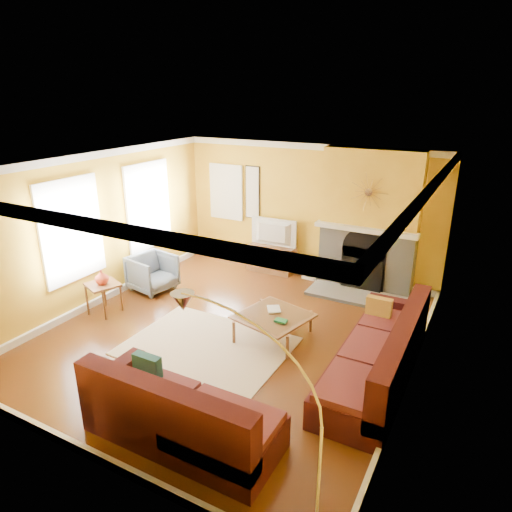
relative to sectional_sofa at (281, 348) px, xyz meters
The scene contains 27 objects.
floor 1.45m from the sectional_sofa, 149.29° to the left, with size 5.50×6.00×0.02m, color brown.
ceiling 2.65m from the sectional_sofa, 149.29° to the left, with size 5.50×6.00×0.02m, color white.
wall_back 4.00m from the sectional_sofa, 107.71° to the left, with size 5.50×0.02×2.70m, color gold.
wall_front 2.74m from the sectional_sofa, 117.23° to the right, with size 5.50×0.02×2.70m, color gold.
wall_left 4.11m from the sectional_sofa, 169.87° to the left, with size 0.02×6.00×2.70m, color gold.
wall_right 1.94m from the sectional_sofa, 24.13° to the left, with size 0.02×6.00×2.70m, color gold.
baseboard 1.43m from the sectional_sofa, 149.29° to the left, with size 5.50×6.00×0.12m, color white, non-canonical shape.
crown_molding 2.59m from the sectional_sofa, 149.29° to the left, with size 5.50×6.00×0.12m, color white, non-canonical shape.
window_left_near 4.51m from the sectional_sofa, 152.83° to the left, with size 0.06×1.22×1.72m, color white.
window_left_far 4.05m from the sectional_sofa, behind, with size 0.06×1.22×1.72m, color white.
window_back 4.92m from the sectional_sofa, 130.10° to the left, with size 0.82×0.06×1.22m, color white.
wall_art 4.56m from the sectional_sofa, 123.54° to the left, with size 0.34×0.04×1.14m, color white.
fireplace 3.62m from the sectional_sofa, 87.33° to the left, with size 1.80×0.40×2.70m, color gray, non-canonical shape.
mantel 3.37m from the sectional_sofa, 87.13° to the left, with size 1.92×0.22×0.08m, color white.
hearth 2.99m from the sectional_sofa, 86.83° to the left, with size 1.80×0.70×0.06m, color gray.
sunburst 3.61m from the sectional_sofa, 87.14° to the left, with size 0.70×0.04×0.70m, color olive, non-canonical shape.
rug 1.41m from the sectional_sofa, behind, with size 2.40×1.80×0.02m, color beige.
sectional_sofa is the anchor object (origin of this frame).
coffee_table 1.10m from the sectional_sofa, 121.65° to the left, with size 1.00×1.00×0.40m, color white, non-canonical shape.
media_console 3.89m from the sectional_sofa, 118.24° to the left, with size 1.00×0.45×0.55m, color brown.
tv 3.91m from the sectional_sofa, 118.24° to the left, with size 1.02×0.13×0.59m, color black.
subwoofer 3.60m from the sectional_sofa, 105.11° to the left, with size 0.30×0.30×0.30m, color white.
armchair 3.72m from the sectional_sofa, 157.11° to the left, with size 0.76×0.78×0.71m, color slate.
side_table 3.54m from the sectional_sofa, behind, with size 0.50×0.50×0.55m, color brown, non-canonical shape.
vase 3.54m from the sectional_sofa, behind, with size 0.24×0.24×0.25m, color red.
book 1.23m from the sectional_sofa, 125.15° to the left, with size 0.20×0.27×0.03m, color white.
arc_lamp 2.30m from the sectional_sofa, 70.58° to the right, with size 1.35×0.36×2.12m, color silver, non-canonical shape.
Camera 1 is at (3.38, -5.50, 3.69)m, focal length 32.00 mm.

